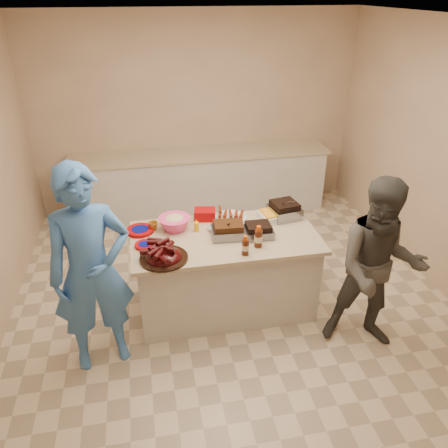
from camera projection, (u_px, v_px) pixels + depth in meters
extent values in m
cube|color=#47230F|center=(228.00, 237.00, 4.13)|extent=(0.33, 0.26, 0.09)
cube|color=black|center=(258.00, 236.00, 4.14)|extent=(0.27, 0.23, 0.08)
cube|color=gray|center=(284.00, 217.00, 4.48)|extent=(0.33, 0.33, 0.11)
cylinder|color=silver|center=(230.00, 218.00, 4.46)|extent=(0.40, 0.40, 0.05)
cube|color=yellow|center=(276.00, 218.00, 4.46)|extent=(0.37, 0.30, 0.09)
cylinder|color=#471B0D|center=(245.00, 254.00, 3.86)|extent=(0.06, 0.06, 0.19)
cylinder|color=#471B0D|center=(258.00, 246.00, 3.97)|extent=(0.07, 0.07, 0.21)
cylinder|color=yellow|center=(197.00, 231.00, 4.22)|extent=(0.05, 0.05, 0.13)
imported|color=silver|center=(215.00, 230.00, 4.23)|extent=(0.14, 0.04, 0.14)
cylinder|color=#970306|center=(140.00, 232.00, 4.21)|extent=(0.26, 0.26, 0.03)
cylinder|color=#970306|center=(145.00, 246.00, 3.98)|extent=(0.19, 0.19, 0.03)
imported|color=#A56416|center=(153.00, 230.00, 4.25)|extent=(0.09, 0.08, 0.09)
cube|color=#970306|center=(205.00, 219.00, 4.44)|extent=(0.24, 0.19, 0.11)
imported|color=#4079CA|center=(106.00, 356.00, 3.93)|extent=(1.05, 1.93, 0.44)
imported|color=#4D4B45|center=(364.00, 339.00, 4.12)|extent=(1.27, 1.79, 0.61)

